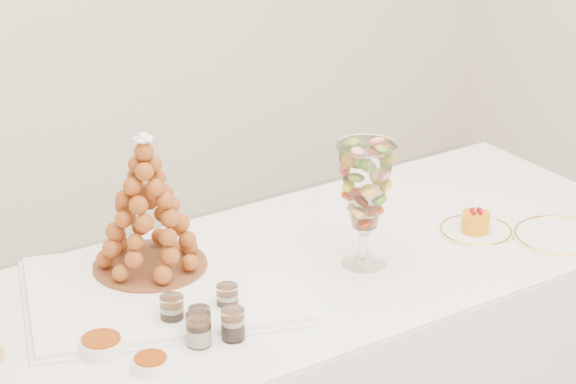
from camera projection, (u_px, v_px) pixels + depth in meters
lace_tray at (163, 289)px, 2.76m from camera, size 0.77×0.66×0.02m
macaron_vase at (366, 188)px, 2.83m from camera, size 0.15×0.15×0.33m
cake_plate at (476, 231)px, 3.08m from camera, size 0.20×0.20×0.01m
spare_plate at (560, 237)px, 3.04m from camera, size 0.26×0.26×0.01m
verrine_a at (172, 311)px, 2.61m from camera, size 0.06×0.06×0.08m
verrine_b at (199, 322)px, 2.57m from camera, size 0.06×0.06×0.07m
verrine_c at (227, 299)px, 2.67m from camera, size 0.07×0.07×0.07m
verrine_d at (199, 329)px, 2.53m from camera, size 0.07×0.07×0.08m
verrine_e at (233, 324)px, 2.56m from camera, size 0.06×0.06×0.07m
ramekin_back at (102, 345)px, 2.51m from camera, size 0.10×0.10×0.03m
ramekin_front at (151, 364)px, 2.45m from camera, size 0.08×0.08×0.03m
croquembouche at (147, 203)px, 2.78m from camera, size 0.29×0.29×0.36m
mousse_cake at (476, 222)px, 3.06m from camera, size 0.08×0.08×0.07m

